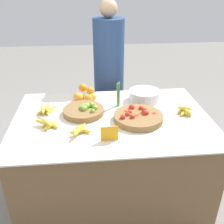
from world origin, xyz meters
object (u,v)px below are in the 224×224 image
object	(u,v)px
metal_bowl	(145,95)
vendor_person	(109,83)
tomato_basket	(138,117)
price_sign	(110,134)
lime_bowl	(84,111)

from	to	relation	value
metal_bowl	vendor_person	size ratio (longest dim) A/B	0.17
tomato_basket	metal_bowl	xyz separation A→B (m)	(0.13, 0.37, 0.02)
price_sign	vendor_person	distance (m)	1.22
metal_bowl	lime_bowl	bearing A→B (deg)	-158.48
tomato_basket	price_sign	size ratio (longest dim) A/B	3.16
price_sign	metal_bowl	bearing A→B (deg)	56.96
lime_bowl	price_sign	size ratio (longest dim) A/B	2.75
price_sign	vendor_person	size ratio (longest dim) A/B	0.08
tomato_basket	metal_bowl	size ratio (longest dim) A/B	1.38
lime_bowl	price_sign	xyz separation A→B (m)	(0.18, -0.42, 0.03)
lime_bowl	tomato_basket	bearing A→B (deg)	-19.06
vendor_person	lime_bowl	bearing A→B (deg)	-109.42
vendor_person	price_sign	bearing A→B (deg)	-94.77
lime_bowl	tomato_basket	distance (m)	0.46
lime_bowl	metal_bowl	world-z (taller)	metal_bowl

